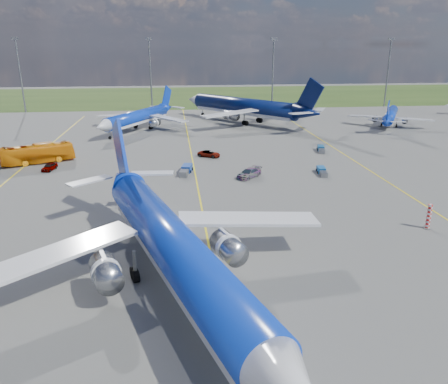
{
  "coord_description": "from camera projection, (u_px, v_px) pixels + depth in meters",
  "views": [
    {
      "loc": [
        -3.32,
        -36.32,
        20.63
      ],
      "look_at": [
        2.35,
        12.35,
        4.0
      ],
      "focal_mm": 35.0,
      "sensor_mm": 36.0,
      "label": 1
    }
  ],
  "objects": [
    {
      "name": "ground",
      "position": [
        214.0,
        275.0,
        41.15
      ],
      "size": [
        400.0,
        400.0,
        0.0
      ],
      "primitive_type": "plane",
      "color": "#5A5A57",
      "rests_on": "ground"
    },
    {
      "name": "grass_strip",
      "position": [
        180.0,
        96.0,
        182.24
      ],
      "size": [
        400.0,
        80.0,
        0.01
      ],
      "primitive_type": "cube",
      "color": "#2D4719",
      "rests_on": "ground"
    },
    {
      "name": "taxiway_lines",
      "position": [
        198.0,
        185.0,
        67.23
      ],
      "size": [
        60.25,
        160.0,
        0.02
      ],
      "color": "yellow",
      "rests_on": "ground"
    },
    {
      "name": "floodlight_masts",
      "position": [
        213.0,
        70.0,
        141.68
      ],
      "size": [
        202.2,
        0.5,
        22.7
      ],
      "color": "slate",
      "rests_on": "ground"
    },
    {
      "name": "warning_post",
      "position": [
        429.0,
        217.0,
        51.05
      ],
      "size": [
        0.5,
        0.5,
        3.0
      ],
      "primitive_type": "cylinder",
      "color": "red",
      "rests_on": "ground"
    },
    {
      "name": "bg_jet_nnw",
      "position": [
        138.0,
        130.0,
        110.34
      ],
      "size": [
        41.29,
        44.89,
        9.48
      ],
      "primitive_type": null,
      "rotation": [
        0.0,
        0.0,
        -0.49
      ],
      "color": "#0D34BC",
      "rests_on": "ground"
    },
    {
      "name": "bg_jet_n",
      "position": [
        243.0,
        122.0,
        121.23
      ],
      "size": [
        59.81,
        61.29,
        12.78
      ],
      "primitive_type": null,
      "rotation": [
        0.0,
        0.0,
        3.84
      ],
      "color": "#081444",
      "rests_on": "ground"
    },
    {
      "name": "bg_jet_ne",
      "position": [
        389.0,
        125.0,
        116.72
      ],
      "size": [
        34.87,
        37.42,
        7.85
      ],
      "primitive_type": null,
      "rotation": [
        0.0,
        0.0,
        2.61
      ],
      "color": "#0D34BC",
      "rests_on": "ground"
    },
    {
      "name": "main_airliner",
      "position": [
        175.0,
        289.0,
        38.71
      ],
      "size": [
        47.39,
        54.35,
        11.99
      ],
      "primitive_type": null,
      "rotation": [
        0.0,
        0.0,
        0.32
      ],
      "color": "#0D34BC",
      "rests_on": "ground"
    },
    {
      "name": "apron_bus",
      "position": [
        38.0,
        154.0,
        79.28
      ],
      "size": [
        12.7,
        8.05,
        3.52
      ],
      "primitive_type": "imported",
      "rotation": [
        0.0,
        0.0,
        2.01
      ],
      "color": "orange",
      "rests_on": "ground"
    },
    {
      "name": "service_car_a",
      "position": [
        49.0,
        167.0,
        75.07
      ],
      "size": [
        2.3,
        3.99,
        1.28
      ],
      "primitive_type": "imported",
      "rotation": [
        0.0,
        0.0,
        -0.22
      ],
      "color": "#999999",
      "rests_on": "ground"
    },
    {
      "name": "service_car_b",
      "position": [
        209.0,
        154.0,
        83.96
      ],
      "size": [
        4.83,
        3.89,
        1.22
      ],
      "primitive_type": "imported",
      "rotation": [
        0.0,
        0.0,
        1.07
      ],
      "color": "#999999",
      "rests_on": "ground"
    },
    {
      "name": "service_car_c",
      "position": [
        249.0,
        173.0,
        70.99
      ],
      "size": [
        5.03,
        4.96,
        1.46
      ],
      "primitive_type": "imported",
      "rotation": [
        0.0,
        0.0,
        -0.8
      ],
      "color": "#999999",
      "rests_on": "ground"
    },
    {
      "name": "baggage_tug_w",
      "position": [
        322.0,
        171.0,
        73.0
      ],
      "size": [
        1.81,
        4.49,
        0.98
      ],
      "rotation": [
        0.0,
        0.0,
        -0.15
      ],
      "color": "#185493",
      "rests_on": "ground"
    },
    {
      "name": "baggage_tug_c",
      "position": [
        186.0,
        170.0,
        73.42
      ],
      "size": [
        2.49,
        5.39,
        1.17
      ],
      "rotation": [
        0.0,
        0.0,
        -0.22
      ],
      "color": "#193C97",
      "rests_on": "ground"
    },
    {
      "name": "baggage_tug_e",
      "position": [
        321.0,
        149.0,
        88.35
      ],
      "size": [
        2.25,
        4.62,
        1.0
      ],
      "rotation": [
        0.0,
        0.0,
        -0.25
      ],
      "color": "#165187",
      "rests_on": "ground"
    }
  ]
}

